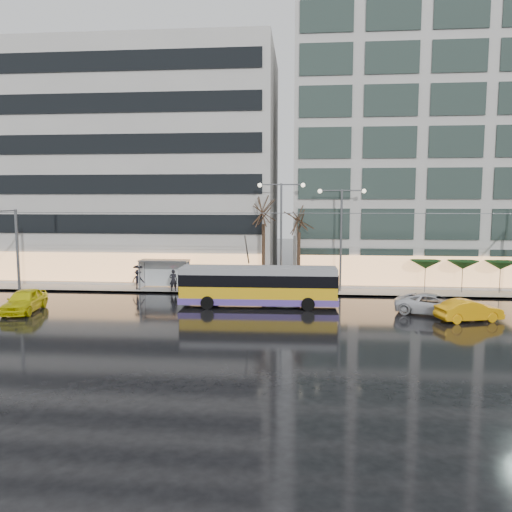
# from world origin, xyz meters

# --- Properties ---
(ground) EXTENTS (140.00, 140.00, 0.00)m
(ground) POSITION_xyz_m (0.00, 0.00, 0.00)
(ground) COLOR black
(ground) RESTS_ON ground
(sidewalk) EXTENTS (80.00, 10.00, 0.15)m
(sidewalk) POSITION_xyz_m (2.00, 14.00, 0.07)
(sidewalk) COLOR gray
(sidewalk) RESTS_ON ground
(kerb) EXTENTS (80.00, 0.10, 0.15)m
(kerb) POSITION_xyz_m (2.00, 9.05, 0.07)
(kerb) COLOR slate
(kerb) RESTS_ON ground
(building_left) EXTENTS (34.00, 14.00, 22.00)m
(building_left) POSITION_xyz_m (-16.00, 19.00, 11.15)
(building_left) COLOR #A9A6A1
(building_left) RESTS_ON sidewalk
(building_right) EXTENTS (32.00, 14.00, 25.00)m
(building_right) POSITION_xyz_m (19.00, 19.00, 12.65)
(building_right) COLOR #A9A6A1
(building_right) RESTS_ON sidewalk
(trolleybus) EXTENTS (11.46, 4.52, 5.29)m
(trolleybus) POSITION_xyz_m (0.61, 4.66, 1.43)
(trolleybus) COLOR gold
(trolleybus) RESTS_ON ground
(catenary) EXTENTS (42.24, 5.12, 7.00)m
(catenary) POSITION_xyz_m (1.00, 7.94, 4.25)
(catenary) COLOR #595B60
(catenary) RESTS_ON ground
(bus_shelter) EXTENTS (4.20, 1.60, 2.51)m
(bus_shelter) POSITION_xyz_m (-8.38, 10.69, 1.96)
(bus_shelter) COLOR #595B60
(bus_shelter) RESTS_ON sidewalk
(street_lamp_near) EXTENTS (3.96, 0.36, 9.03)m
(street_lamp_near) POSITION_xyz_m (2.00, 10.80, 5.99)
(street_lamp_near) COLOR #595B60
(street_lamp_near) RESTS_ON sidewalk
(street_lamp_far) EXTENTS (3.96, 0.36, 8.53)m
(street_lamp_far) POSITION_xyz_m (7.00, 10.80, 5.71)
(street_lamp_far) COLOR #595B60
(street_lamp_far) RESTS_ON sidewalk
(tree_a) EXTENTS (3.20, 3.20, 8.40)m
(tree_a) POSITION_xyz_m (0.50, 11.00, 7.09)
(tree_a) COLOR black
(tree_a) RESTS_ON sidewalk
(tree_b) EXTENTS (3.20, 3.20, 7.70)m
(tree_b) POSITION_xyz_m (3.50, 11.20, 6.40)
(tree_b) COLOR black
(tree_b) RESTS_ON sidewalk
(parasol_a) EXTENTS (2.50, 2.50, 2.65)m
(parasol_a) POSITION_xyz_m (14.00, 11.00, 2.45)
(parasol_a) COLOR #595B60
(parasol_a) RESTS_ON sidewalk
(parasol_b) EXTENTS (2.50, 2.50, 2.65)m
(parasol_b) POSITION_xyz_m (17.00, 11.00, 2.45)
(parasol_b) COLOR #595B60
(parasol_b) RESTS_ON sidewalk
(parasol_c) EXTENTS (2.50, 2.50, 2.65)m
(parasol_c) POSITION_xyz_m (20.00, 11.00, 2.45)
(parasol_c) COLOR #595B60
(parasol_c) RESTS_ON sidewalk
(taxi_a) EXTENTS (2.57, 4.95, 1.61)m
(taxi_a) POSITION_xyz_m (-15.46, 1.43, 0.80)
(taxi_a) COLOR #D8D20B
(taxi_a) RESTS_ON ground
(taxi_b) EXTENTS (4.47, 2.59, 1.39)m
(taxi_b) POSITION_xyz_m (14.49, 1.47, 0.70)
(taxi_b) COLOR #FFA90D
(taxi_b) RESTS_ON ground
(sedan_silver) EXTENTS (5.54, 3.81, 1.41)m
(sedan_silver) POSITION_xyz_m (12.69, 3.17, 0.70)
(sedan_silver) COLOR silver
(sedan_silver) RESTS_ON ground
(pedestrian_a) EXTENTS (0.99, 1.01, 2.19)m
(pedestrian_a) POSITION_xyz_m (-6.98, 9.48, 1.57)
(pedestrian_a) COLOR black
(pedestrian_a) RESTS_ON sidewalk
(pedestrian_b) EXTENTS (0.90, 0.72, 1.75)m
(pedestrian_b) POSITION_xyz_m (-4.92, 11.79, 1.03)
(pedestrian_b) COLOR black
(pedestrian_b) RESTS_ON sidewalk
(pedestrian_c) EXTENTS (1.15, 0.91, 2.11)m
(pedestrian_c) POSITION_xyz_m (-10.20, 10.02, 1.26)
(pedestrian_c) COLOR black
(pedestrian_c) RESTS_ON sidewalk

